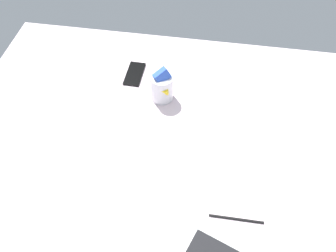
% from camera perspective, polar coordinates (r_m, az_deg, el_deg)
% --- Properties ---
extents(bed_mattress, '(1.80, 1.40, 0.18)m').
position_cam_1_polar(bed_mattress, '(1.31, 3.53, -8.80)').
color(bed_mattress, silver).
rests_on(bed_mattress, ground).
extents(snack_cup, '(0.09, 0.09, 0.15)m').
position_cam_1_polar(snack_cup, '(1.39, -0.95, 6.29)').
color(snack_cup, silver).
rests_on(snack_cup, bed_mattress).
extents(cell_phone, '(0.07, 0.14, 0.01)m').
position_cam_1_polar(cell_phone, '(1.53, -5.36, 8.29)').
color(cell_phone, black).
rests_on(cell_phone, bed_mattress).
extents(charger_cable, '(0.17, 0.01, 0.01)m').
position_cam_1_polar(charger_cable, '(1.16, 10.84, -14.37)').
color(charger_cable, black).
rests_on(charger_cable, bed_mattress).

